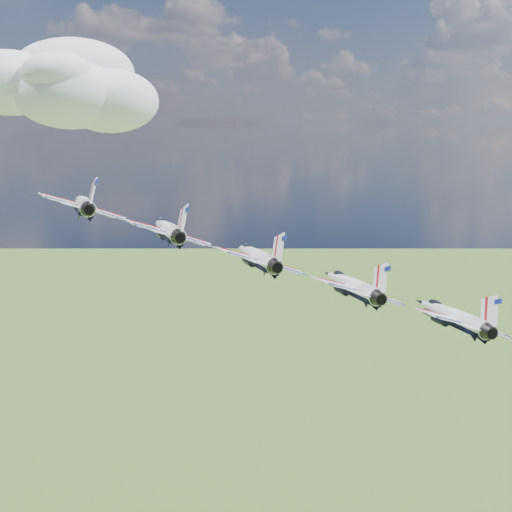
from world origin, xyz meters
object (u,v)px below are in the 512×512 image
jet_1 (167,229)px  jet_2 (256,256)px  jet_4 (451,315)px  jet_0 (83,203)px  jet_3 (350,285)px

jet_1 → jet_2: (7.66, -7.90, -2.72)m
jet_2 → jet_4: 22.66m
jet_1 → jet_0: bearing=145.6°
jet_2 → jet_3: bearing=-34.4°
jet_2 → jet_3: 11.33m
jet_3 → jet_4: 11.33m
jet_3 → jet_1: bearing=145.6°
jet_0 → jet_4: jet_0 is taller
jet_2 → jet_3: jet_2 is taller
jet_1 → jet_3: (15.31, -15.79, -5.44)m
jet_2 → jet_3: (7.66, -7.90, -2.72)m
jet_0 → jet_4: size_ratio=1.00×
jet_3 → jet_4: size_ratio=1.00×
jet_1 → jet_2: size_ratio=1.00×
jet_1 → jet_4: 33.99m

